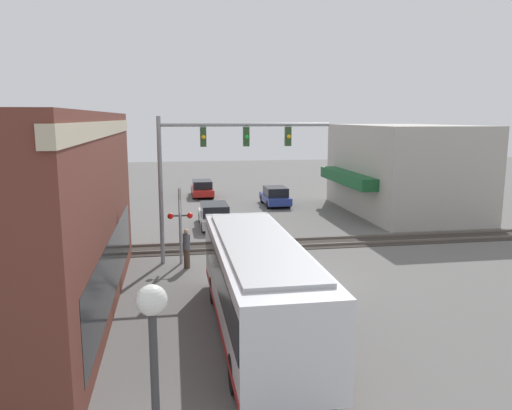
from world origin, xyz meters
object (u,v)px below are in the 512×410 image
object	(u,v)px
streetlamp	(156,406)
pedestrian_at_crossing	(187,248)
pedestrian_near_bus	(314,298)
parked_car_silver	(214,216)
city_bus	(258,283)
crossing_signal	(180,216)
parked_car_blue	(275,197)
parked_car_red	(202,189)

from	to	relation	value
streetlamp	pedestrian_at_crossing	world-z (taller)	streetlamp
streetlamp	pedestrian_near_bus	size ratio (longest dim) A/B	2.56
parked_car_silver	pedestrian_near_bus	bearing A→B (deg)	-172.78
city_bus	pedestrian_near_bus	world-z (taller)	city_bus
streetlamp	pedestrian_at_crossing	bearing A→B (deg)	-3.26
crossing_signal	parked_car_blue	size ratio (longest dim) A/B	0.90
parked_car_red	pedestrian_at_crossing	size ratio (longest dim) A/B	2.45
pedestrian_at_crossing	parked_car_red	bearing A→B (deg)	-5.42
crossing_signal	pedestrian_at_crossing	xyz separation A→B (m)	(-0.84, -0.24, -1.35)
crossing_signal	parked_car_blue	distance (m)	16.74
crossing_signal	parked_car_blue	xyz separation A→B (m)	(14.81, -7.65, -1.61)
streetlamp	parked_car_blue	xyz separation A→B (m)	(31.25, -8.30, -2.04)
streetlamp	parked_car_red	distance (m)	36.93
crossing_signal	parked_car_red	size ratio (longest dim) A/B	0.84
crossing_signal	parked_car_silver	bearing A→B (deg)	-16.11
pedestrian_at_crossing	pedestrian_near_bus	xyz separation A→B (m)	(-7.06, -3.99, -0.04)
parked_car_blue	pedestrian_at_crossing	bearing A→B (deg)	154.67
crossing_signal	city_bus	bearing A→B (deg)	-164.91
parked_car_red	streetlamp	bearing A→B (deg)	175.49
crossing_signal	streetlamp	distance (m)	16.46
crossing_signal	pedestrian_near_bus	bearing A→B (deg)	-151.80
parked_car_blue	pedestrian_at_crossing	size ratio (longest dim) A/B	2.28
crossing_signal	parked_car_silver	world-z (taller)	crossing_signal
pedestrian_near_bus	pedestrian_at_crossing	bearing A→B (deg)	29.49
city_bus	parked_car_blue	size ratio (longest dim) A/B	2.44
city_bus	parked_car_red	size ratio (longest dim) A/B	2.26
parked_car_silver	pedestrian_near_bus	xyz separation A→B (m)	(-15.69, -1.99, 0.21)
parked_car_silver	pedestrian_near_bus	distance (m)	15.82
crossing_signal	streetlamp	bearing A→B (deg)	177.75
crossing_signal	pedestrian_near_bus	distance (m)	9.07
parked_car_red	pedestrian_near_bus	xyz separation A→B (m)	(-28.22, -1.99, 0.24)
streetlamp	pedestrian_at_crossing	xyz separation A→B (m)	(15.60, -0.89, -1.77)
parked_car_blue	pedestrian_near_bus	xyz separation A→B (m)	(-22.71, 3.41, 0.22)
pedestrian_at_crossing	pedestrian_near_bus	world-z (taller)	pedestrian_at_crossing
pedestrian_at_crossing	city_bus	bearing A→B (deg)	-165.02
parked_car_red	crossing_signal	bearing A→B (deg)	173.68
parked_car_red	parked_car_silver	bearing A→B (deg)	180.00
parked_car_silver	parked_car_red	size ratio (longest dim) A/B	1.06
parked_car_silver	parked_car_blue	xyz separation A→B (m)	(7.02, -5.40, -0.02)
city_bus	crossing_signal	bearing A→B (deg)	15.09
streetlamp	pedestrian_at_crossing	size ratio (longest dim) A/B	2.46
streetlamp	parked_car_silver	bearing A→B (deg)	-6.82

